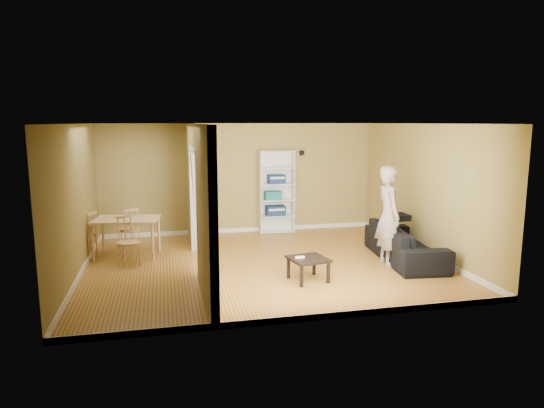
{
  "coord_description": "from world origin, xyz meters",
  "views": [
    {
      "loc": [
        -1.78,
        -8.6,
        2.63
      ],
      "look_at": [
        0.2,
        0.2,
        1.1
      ],
      "focal_mm": 32.0,
      "sensor_mm": 36.0,
      "label": 1
    }
  ],
  "objects_px": {
    "person": "(389,207)",
    "bookshelf": "(276,191)",
    "chair_left": "(85,235)",
    "sofa": "(405,238)",
    "coffee_table": "(308,261)",
    "chair_far": "(130,228)",
    "chair_near": "(129,241)",
    "dining_table": "(126,222)"
  },
  "relations": [
    {
      "from": "dining_table",
      "to": "chair_near",
      "type": "relative_size",
      "value": 1.32
    },
    {
      "from": "dining_table",
      "to": "chair_far",
      "type": "distance_m",
      "value": 0.71
    },
    {
      "from": "sofa",
      "to": "dining_table",
      "type": "height_order",
      "value": "sofa"
    },
    {
      "from": "person",
      "to": "chair_near",
      "type": "bearing_deg",
      "value": 81.74
    },
    {
      "from": "bookshelf",
      "to": "chair_near",
      "type": "height_order",
      "value": "bookshelf"
    },
    {
      "from": "coffee_table",
      "to": "chair_far",
      "type": "bearing_deg",
      "value": 136.54
    },
    {
      "from": "person",
      "to": "chair_far",
      "type": "distance_m",
      "value": 5.32
    },
    {
      "from": "bookshelf",
      "to": "chair_near",
      "type": "bearing_deg",
      "value": -146.77
    },
    {
      "from": "sofa",
      "to": "coffee_table",
      "type": "height_order",
      "value": "sofa"
    },
    {
      "from": "bookshelf",
      "to": "chair_near",
      "type": "relative_size",
      "value": 2.12
    },
    {
      "from": "person",
      "to": "chair_near",
      "type": "distance_m",
      "value": 4.83
    },
    {
      "from": "chair_left",
      "to": "chair_far",
      "type": "bearing_deg",
      "value": 150.52
    },
    {
      "from": "chair_far",
      "to": "coffee_table",
      "type": "bearing_deg",
      "value": 112.5
    },
    {
      "from": "chair_left",
      "to": "chair_near",
      "type": "bearing_deg",
      "value": 73.52
    },
    {
      "from": "person",
      "to": "bookshelf",
      "type": "distance_m",
      "value": 3.44
    },
    {
      "from": "person",
      "to": "bookshelf",
      "type": "bearing_deg",
      "value": 27.57
    },
    {
      "from": "chair_near",
      "to": "chair_far",
      "type": "xyz_separation_m",
      "value": [
        -0.06,
        1.31,
        -0.03
      ]
    },
    {
      "from": "person",
      "to": "bookshelf",
      "type": "xyz_separation_m",
      "value": [
        -1.4,
        3.14,
        -0.1
      ]
    },
    {
      "from": "chair_near",
      "to": "coffee_table",
      "type": "bearing_deg",
      "value": -52.64
    },
    {
      "from": "chair_left",
      "to": "chair_near",
      "type": "distance_m",
      "value": 1.1
    },
    {
      "from": "sofa",
      "to": "dining_table",
      "type": "xyz_separation_m",
      "value": [
        -5.23,
        1.43,
        0.25
      ]
    },
    {
      "from": "coffee_table",
      "to": "person",
      "type": "bearing_deg",
      "value": 18.88
    },
    {
      "from": "sofa",
      "to": "chair_left",
      "type": "height_order",
      "value": "chair_left"
    },
    {
      "from": "coffee_table",
      "to": "bookshelf",
      "type": "bearing_deg",
      "value": 85.18
    },
    {
      "from": "sofa",
      "to": "chair_left",
      "type": "relative_size",
      "value": 2.52
    },
    {
      "from": "chair_near",
      "to": "chair_far",
      "type": "height_order",
      "value": "chair_near"
    },
    {
      "from": "person",
      "to": "dining_table",
      "type": "distance_m",
      "value": 5.05
    },
    {
      "from": "person",
      "to": "chair_near",
      "type": "height_order",
      "value": "person"
    },
    {
      "from": "sofa",
      "to": "chair_left",
      "type": "xyz_separation_m",
      "value": [
        -6.01,
        1.48,
        0.02
      ]
    },
    {
      "from": "person",
      "to": "chair_near",
      "type": "xyz_separation_m",
      "value": [
        -4.69,
        0.98,
        -0.62
      ]
    },
    {
      "from": "bookshelf",
      "to": "dining_table",
      "type": "distance_m",
      "value": 3.7
    },
    {
      "from": "chair_left",
      "to": "person",
      "type": "bearing_deg",
      "value": 95.84
    },
    {
      "from": "bookshelf",
      "to": "chair_left",
      "type": "height_order",
      "value": "bookshelf"
    },
    {
      "from": "dining_table",
      "to": "sofa",
      "type": "bearing_deg",
      "value": -15.33
    },
    {
      "from": "chair_near",
      "to": "chair_far",
      "type": "relative_size",
      "value": 1.07
    },
    {
      "from": "coffee_table",
      "to": "chair_near",
      "type": "bearing_deg",
      "value": 152.22
    },
    {
      "from": "coffee_table",
      "to": "chair_near",
      "type": "xyz_separation_m",
      "value": [
        -2.98,
        1.57,
        0.13
      ]
    },
    {
      "from": "person",
      "to": "chair_near",
      "type": "relative_size",
      "value": 2.35
    },
    {
      "from": "person",
      "to": "dining_table",
      "type": "xyz_separation_m",
      "value": [
        -4.77,
        1.63,
        -0.4
      ]
    },
    {
      "from": "chair_near",
      "to": "chair_left",
      "type": "bearing_deg",
      "value": 115.97
    },
    {
      "from": "bookshelf",
      "to": "chair_far",
      "type": "relative_size",
      "value": 2.27
    },
    {
      "from": "sofa",
      "to": "chair_near",
      "type": "relative_size",
      "value": 2.49
    }
  ]
}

